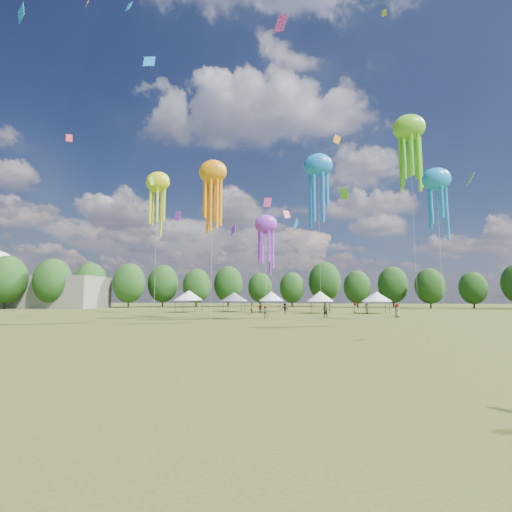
# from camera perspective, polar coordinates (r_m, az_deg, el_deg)

# --- Properties ---
(ground) EXTENTS (300.00, 300.00, 0.00)m
(ground) POSITION_cam_1_polar(r_m,az_deg,el_deg) (13.48, 0.13, -18.45)
(ground) COLOR #384416
(ground) RESTS_ON ground
(spectator_near) EXTENTS (0.77, 0.61, 1.55)m
(spectator_near) POSITION_cam_1_polar(r_m,az_deg,el_deg) (49.36, 1.44, -8.77)
(spectator_near) COLOR gray
(spectator_near) RESTS_ON ground
(spectators_far) EXTENTS (22.37, 14.13, 1.89)m
(spectators_far) POSITION_cam_1_polar(r_m,az_deg,el_deg) (59.18, 10.62, -8.17)
(spectators_far) COLOR gray
(spectators_far) RESTS_ON ground
(festival_tents) EXTENTS (38.81, 10.51, 4.05)m
(festival_tents) POSITION_cam_1_polar(r_m,az_deg,el_deg) (67.18, 2.34, -6.29)
(festival_tents) COLOR #47474C
(festival_tents) RESTS_ON ground
(show_kites) EXTENTS (44.62, 20.18, 31.90)m
(show_kites) POSITION_cam_1_polar(r_m,az_deg,el_deg) (56.76, 9.61, 12.70)
(show_kites) COLOR orange
(show_kites) RESTS_ON ground
(small_kites) EXTENTS (68.39, 57.14, 47.07)m
(small_kites) POSITION_cam_1_polar(r_m,az_deg,el_deg) (61.54, 7.54, 19.97)
(small_kites) COLOR orange
(small_kites) RESTS_ON ground
(treeline) EXTENTS (201.57, 95.24, 13.43)m
(treeline) POSITION_cam_1_polar(r_m,az_deg,el_deg) (75.86, 4.71, -3.57)
(treeline) COLOR #38281C
(treeline) RESTS_ON ground
(hangar) EXTENTS (40.00, 12.00, 8.00)m
(hangar) POSITION_cam_1_polar(r_m,az_deg,el_deg) (112.77, -31.99, -4.84)
(hangar) COLOR gray
(hangar) RESTS_ON ground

